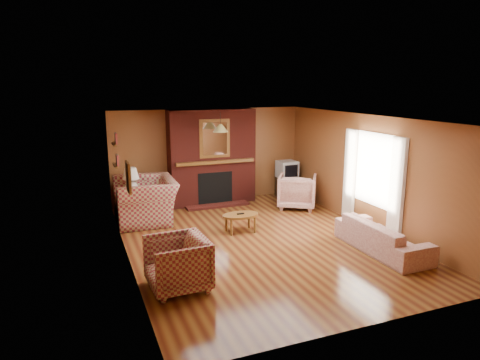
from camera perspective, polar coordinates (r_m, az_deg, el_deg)
name	(u,v)px	position (r m, az deg, el deg)	size (l,w,h in m)	color
floor	(259,241)	(8.48, 2.61, -8.16)	(6.50, 6.50, 0.00)	#4D2110
ceiling	(261,118)	(7.95, 2.79, 8.22)	(6.50, 6.50, 0.00)	silver
wall_back	(209,155)	(11.12, -4.17, 3.28)	(6.50, 6.50, 0.00)	brown
wall_front	(370,238)	(5.45, 16.90, -7.42)	(6.50, 6.50, 0.00)	brown
wall_left	(125,194)	(7.49, -15.05, -1.81)	(6.50, 6.50, 0.00)	brown
wall_right	(368,172)	(9.41, 16.73, 1.03)	(6.50, 6.50, 0.00)	brown
fireplace	(212,158)	(10.87, -3.75, 2.97)	(2.20, 0.82, 2.40)	#541812
window_right	(372,177)	(9.25, 17.22, 0.32)	(0.10, 1.85, 2.00)	silver
bookshelf	(116,150)	(9.26, -16.24, 3.80)	(0.09, 0.55, 0.71)	brown
botanical_print	(128,177)	(7.13, -14.66, 0.37)	(0.05, 0.40, 0.50)	brown
pendant_light	(220,128)	(10.12, -2.62, 6.93)	(0.36, 0.36, 0.48)	black
plaid_loveseat	(146,200)	(9.78, -12.49, -2.62)	(1.48, 1.29, 0.96)	maroon
plaid_armchair	(177,264)	(6.56, -8.36, -10.97)	(0.86, 0.89, 0.81)	maroon
floral_sofa	(382,236)	(8.34, 18.45, -7.14)	(1.94, 0.76, 0.57)	beige
floral_armchair	(297,191)	(10.70, 7.63, -1.48)	(0.89, 0.91, 0.83)	beige
coffee_table	(241,217)	(8.88, 0.07, -4.91)	(0.77, 0.48, 0.41)	brown
side_table	(133,206)	(10.12, -14.14, -3.37)	(0.42, 0.42, 0.56)	brown
table_lamp	(131,179)	(9.97, -14.33, 0.07)	(0.37, 0.37, 0.61)	silver
tv_stand	(287,187)	(11.67, 6.23, -0.96)	(0.50, 0.45, 0.54)	black
crt_tv	(287,169)	(11.56, 6.30, 1.42)	(0.50, 0.50, 0.45)	#ADB0B5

